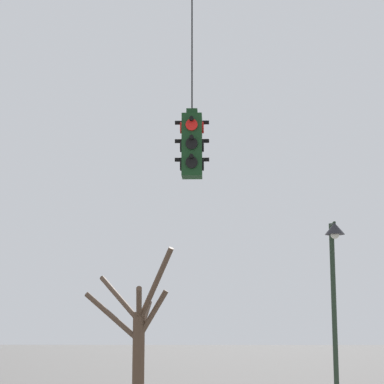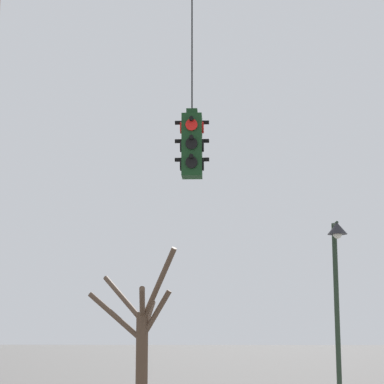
% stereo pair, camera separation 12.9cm
% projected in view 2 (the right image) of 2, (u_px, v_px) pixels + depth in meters
% --- Properties ---
extents(traffic_light_over_intersection, '(0.58, 0.58, 3.93)m').
position_uv_depth(traffic_light_over_intersection, '(192.00, 144.00, 12.63)').
color(traffic_light_over_intersection, '#143819').
extents(street_lamp, '(0.46, 0.80, 4.65)m').
position_uv_depth(street_lamp, '(337.00, 274.00, 17.52)').
color(street_lamp, '#233323').
rests_on(street_lamp, ground_plane).
extents(bare_tree, '(2.65, 2.87, 4.35)m').
position_uv_depth(bare_tree, '(141.00, 334.00, 20.72)').
color(bare_tree, brown).
rests_on(bare_tree, ground_plane).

